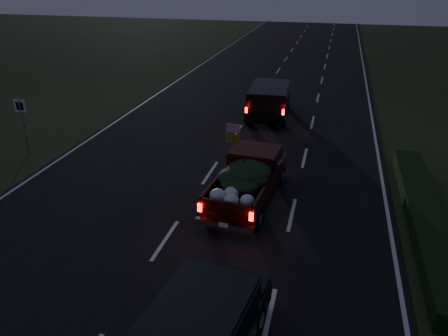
% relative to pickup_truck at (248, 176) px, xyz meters
% --- Properties ---
extents(ground, '(120.00, 120.00, 0.00)m').
position_rel_pickup_truck_xyz_m(ground, '(-1.93, -3.18, -0.94)').
color(ground, black).
rests_on(ground, ground).
extents(road_asphalt, '(14.00, 120.00, 0.02)m').
position_rel_pickup_truck_xyz_m(road_asphalt, '(-1.93, -3.18, -0.93)').
color(road_asphalt, black).
rests_on(road_asphalt, ground).
extents(hedge_row, '(1.00, 10.00, 0.60)m').
position_rel_pickup_truck_xyz_m(hedge_row, '(5.87, -0.18, -0.64)').
color(hedge_row, black).
rests_on(hedge_row, ground).
extents(route_sign, '(0.55, 0.08, 2.50)m').
position_rel_pickup_truck_xyz_m(route_sign, '(-10.43, 1.82, 0.72)').
color(route_sign, gray).
rests_on(route_sign, ground).
extents(pickup_truck, '(2.22, 4.92, 2.51)m').
position_rel_pickup_truck_xyz_m(pickup_truck, '(0.00, 0.00, 0.00)').
color(pickup_truck, '#360D07').
rests_on(pickup_truck, ground).
extents(lead_suv, '(2.36, 5.09, 1.43)m').
position_rel_pickup_truck_xyz_m(lead_suv, '(-0.81, 9.74, 0.14)').
color(lead_suv, black).
rests_on(lead_suv, ground).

